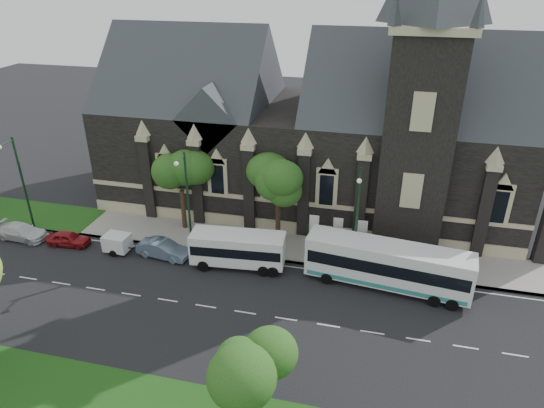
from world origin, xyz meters
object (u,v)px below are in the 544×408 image
(banner_flag_center, at_px, (336,232))
(car_far_white, at_px, (21,232))
(banner_flag_left, at_px, (312,229))
(tree_walk_right, at_px, (281,180))
(street_lamp_near, at_px, (357,215))
(banner_flag_right, at_px, (360,235))
(tour_coach, at_px, (388,265))
(shuttle_bus, at_px, (238,248))
(sedan, at_px, (163,249))
(car_far_red, at_px, (68,239))
(tree_park_east, at_px, (251,366))
(street_lamp_far, at_px, (20,179))
(street_lamp_mid, at_px, (187,197))
(tree_walk_left, at_px, (183,172))
(box_trailer, at_px, (117,242))

(banner_flag_center, height_order, car_far_white, banner_flag_center)
(banner_flag_left, bearing_deg, tree_walk_right, 150.90)
(street_lamp_near, bearing_deg, banner_flag_right, 81.44)
(tour_coach, bearing_deg, shuttle_bus, -173.40)
(banner_flag_left, height_order, sedan, banner_flag_left)
(banner_flag_left, distance_m, car_far_red, 21.51)
(sedan, bearing_deg, tree_park_east, -133.59)
(tour_coach, bearing_deg, car_far_white, -172.51)
(banner_flag_right, bearing_deg, car_far_white, -172.93)
(street_lamp_far, bearing_deg, tree_park_east, -32.10)
(street_lamp_near, relative_size, banner_flag_left, 2.25)
(tree_walk_right, relative_size, street_lamp_mid, 0.87)
(tree_walk_left, relative_size, street_lamp_near, 0.85)
(street_lamp_mid, height_order, car_far_white, street_lamp_mid)
(box_trailer, distance_m, car_far_white, 9.65)
(street_lamp_mid, relative_size, banner_flag_center, 2.25)
(banner_flag_center, bearing_deg, street_lamp_mid, -171.18)
(tree_park_east, distance_m, tree_walk_right, 20.29)
(banner_flag_center, height_order, banner_flag_right, same)
(street_lamp_far, bearing_deg, tree_walk_left, 14.26)
(street_lamp_mid, height_order, shuttle_bus, street_lamp_mid)
(street_lamp_far, relative_size, shuttle_bus, 1.15)
(street_lamp_far, xyz_separation_m, box_trailer, (10.00, -1.82, -4.18))
(tree_park_east, bearing_deg, street_lamp_near, 76.89)
(tree_walk_left, height_order, shuttle_bus, tree_walk_left)
(car_far_red, bearing_deg, street_lamp_mid, -84.90)
(car_far_white, bearing_deg, tree_walk_right, -73.66)
(tree_walk_left, bearing_deg, tree_park_east, -59.13)
(street_lamp_mid, height_order, car_far_red, street_lamp_mid)
(tree_walk_left, height_order, street_lamp_far, street_lamp_far)
(tree_walk_left, height_order, box_trailer, tree_walk_left)
(street_lamp_near, height_order, car_far_red, street_lamp_near)
(banner_flag_center, bearing_deg, sedan, -166.05)
(street_lamp_far, relative_size, car_far_red, 2.37)
(street_lamp_far, xyz_separation_m, banner_flag_left, (26.29, 1.91, -2.73))
(tree_walk_left, height_order, banner_flag_center, tree_walk_left)
(tree_walk_right, relative_size, sedan, 1.71)
(banner_flag_left, xyz_separation_m, shuttle_bus, (-5.52, -3.30, -0.68))
(street_lamp_far, height_order, sedan, street_lamp_far)
(street_lamp_far, xyz_separation_m, sedan, (14.16, -1.60, -4.36))
(banner_flag_left, distance_m, tour_coach, 7.21)
(street_lamp_near, distance_m, sedan, 16.51)
(tree_walk_right, height_order, street_lamp_near, street_lamp_near)
(box_trailer, bearing_deg, tree_walk_left, 55.17)
(banner_flag_center, xyz_separation_m, car_far_red, (-23.12, -3.71, -1.74))
(tree_walk_right, relative_size, banner_flag_right, 1.95)
(banner_flag_right, distance_m, tour_coach, 4.13)
(street_lamp_mid, height_order, banner_flag_right, street_lamp_mid)
(shuttle_bus, bearing_deg, box_trailer, 177.14)
(tree_walk_left, height_order, banner_flag_left, tree_walk_left)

